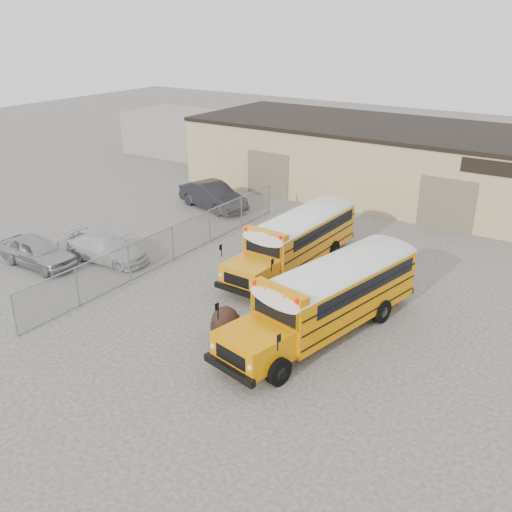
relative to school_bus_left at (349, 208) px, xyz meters
The scene contains 10 objects.
ground 11.39m from the school_bus_left, 88.38° to the right, with size 120.00×120.00×0.00m, color #474441.
warehouse 8.75m from the school_bus_left, 87.91° to the left, with size 30.20×10.20×4.67m.
chainlink_fence 10.07m from the school_bus_left, 124.43° to the right, with size 0.07×18.07×1.81m.
distant_building_left 24.18m from the school_bus_left, 153.70° to the left, with size 8.00×6.00×3.60m, color gray.
school_bus_left is the anchor object (origin of this frame).
school_bus_right 6.88m from the school_bus_left, 41.21° to the right, with size 4.23×9.88×2.81m.
tarp_bundle 13.16m from the school_bus_left, 85.07° to the right, with size 1.20×1.15×1.40m.
car_silver 16.46m from the school_bus_left, 130.60° to the right, with size 1.75×4.35×1.48m, color #A9A8AD.
car_white 13.19m from the school_bus_left, 129.37° to the right, with size 1.81×4.46×1.29m, color silver.
car_dark 9.14m from the school_bus_left, behind, with size 1.76×5.05×1.66m, color black.
Camera 1 is at (12.10, -16.71, 11.35)m, focal length 40.00 mm.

